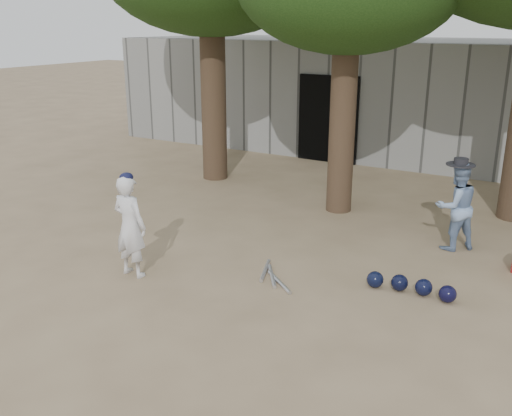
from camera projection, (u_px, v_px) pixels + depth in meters
The scene contains 6 objects.
ground at pixel (182, 286), 7.88m from camera, with size 70.00×70.00×0.00m, color #937C5E.
boy_player at pixel (130, 226), 8.01m from camera, with size 0.54×0.36×1.48m, color silver.
spectator_blue at pixel (456, 206), 8.97m from camera, with size 0.69×0.54×1.42m, color #7D98C1.
back_building at pixel (404, 95), 15.92m from camera, with size 16.00×5.24×3.00m.
helmet_row at pixel (411, 286), 7.63m from camera, with size 1.19×0.32×0.23m.
bat_pile at pixel (272, 276), 8.12m from camera, with size 0.81×0.83×0.06m.
Camera 1 is at (4.45, -5.68, 3.49)m, focal length 40.00 mm.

